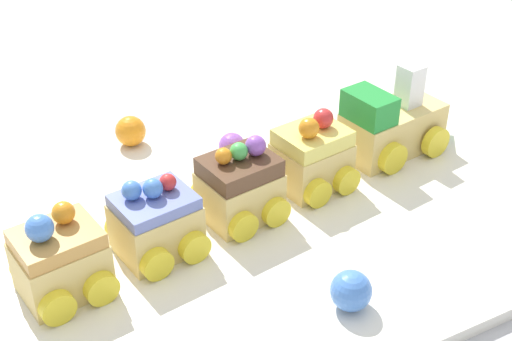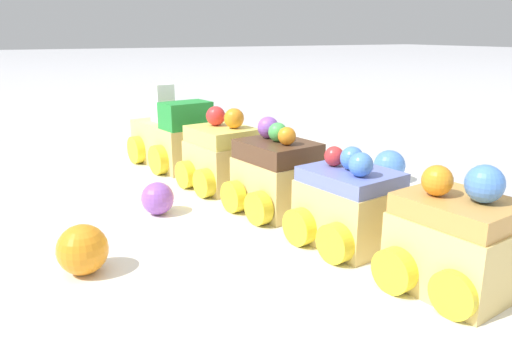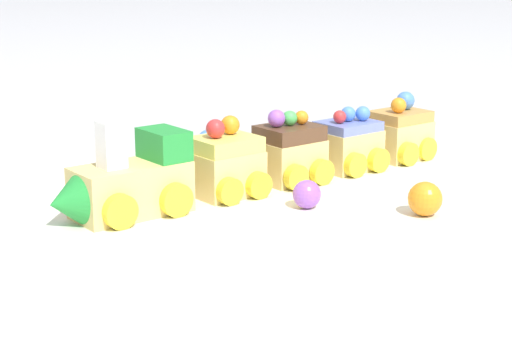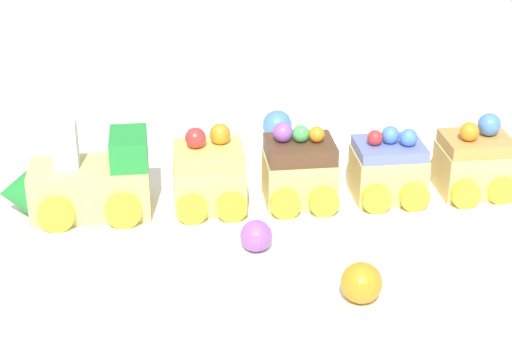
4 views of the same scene
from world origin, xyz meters
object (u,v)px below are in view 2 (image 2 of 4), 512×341
gumball_blue (389,166)px  cake_car_chocolate (276,177)px  cake_car_caramel (456,244)px  gumball_orange (83,249)px  gumball_purple (158,199)px  cake_train_locomotive (169,138)px  cake_car_blueberry (349,207)px  cake_car_lemon (222,157)px

gumball_blue → cake_car_chocolate: bearing=98.3°
cake_car_caramel → gumball_orange: 0.22m
cake_car_caramel → gumball_purple: size_ratio=2.92×
cake_train_locomotive → cake_car_chocolate: cake_train_locomotive is taller
cake_train_locomotive → gumball_orange: 0.27m
cake_car_caramel → gumball_purple: bearing=21.4°
cake_train_locomotive → cake_car_caramel: 0.36m
cake_car_blueberry → gumball_blue: bearing=-60.4°
cake_car_chocolate → gumball_purple: cake_car_chocolate is taller
gumball_blue → gumball_orange: same height
cake_car_lemon → gumball_blue: 0.17m
cake_car_chocolate → cake_car_blueberry: size_ratio=1.00×
cake_car_chocolate → gumball_orange: (-0.04, 0.16, -0.01)m
cake_car_caramel → gumball_purple: (0.20, 0.11, -0.01)m
cake_car_lemon → cake_car_chocolate: (-0.08, -0.01, 0.00)m
cake_car_lemon → cake_car_chocolate: same height
gumball_purple → gumball_blue: bearing=-93.4°
cake_car_blueberry → cake_train_locomotive: bearing=-0.0°
cake_car_lemon → gumball_purple: (-0.05, 0.08, -0.02)m
cake_car_lemon → cake_car_caramel: 0.25m
cake_car_chocolate → cake_car_caramel: 0.17m
cake_car_lemon → cake_car_chocolate: size_ratio=1.00×
cake_car_lemon → cake_car_chocolate: bearing=180.0°
gumball_purple → cake_train_locomotive: bearing=-21.1°
cake_car_blueberry → gumball_purple: size_ratio=2.92×
gumball_purple → cake_car_caramel: bearing=-150.1°
cake_train_locomotive → cake_car_chocolate: (-0.19, -0.03, 0.00)m
cake_train_locomotive → cake_car_caramel: cake_train_locomotive is taller
gumball_blue → gumball_orange: bearing=102.0°
cake_car_blueberry → cake_car_caramel: bearing=-179.9°
cake_train_locomotive → gumball_blue: cake_train_locomotive is taller
gumball_blue → cake_train_locomotive: bearing=45.0°
cake_train_locomotive → gumball_orange: size_ratio=4.37×
cake_car_chocolate → cake_car_blueberry: 0.08m
cake_train_locomotive → cake_car_blueberry: size_ratio=1.75×
cake_car_lemon → cake_train_locomotive: bearing=0.1°
cake_car_lemon → gumball_blue: size_ratio=2.49×
cake_car_caramel → cake_car_lemon: bearing=-0.1°
cake_train_locomotive → cake_car_blueberry: bearing=180.0°
cake_car_caramel → gumball_orange: size_ratio=2.50×
cake_car_blueberry → gumball_orange: bearing=69.1°
cake_car_lemon → gumball_orange: cake_car_lemon is taller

